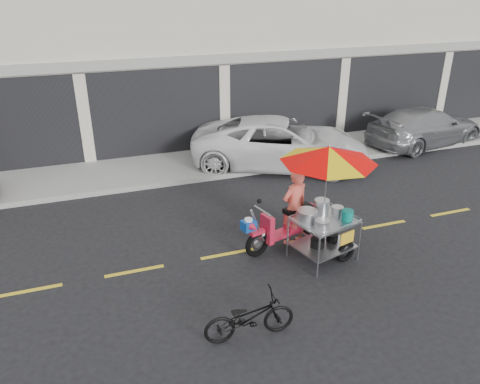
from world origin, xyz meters
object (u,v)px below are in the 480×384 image
object	(u,v)px
food_vendor_rig	(314,185)
near_bicycle	(249,317)
silver_pickup	(425,126)
white_pickup	(280,143)

from	to	relation	value
food_vendor_rig	near_bicycle	bearing A→B (deg)	-151.22
silver_pickup	food_vendor_rig	bearing A→B (deg)	115.76
silver_pickup	near_bicycle	size ratio (longest dim) A/B	3.00
white_pickup	near_bicycle	size ratio (longest dim) A/B	3.55
near_bicycle	food_vendor_rig	distance (m)	3.25
white_pickup	near_bicycle	bearing A→B (deg)	177.41
near_bicycle	food_vendor_rig	xyz separation A→B (m)	(2.19, 2.09, 1.19)
silver_pickup	food_vendor_rig	world-z (taller)	food_vendor_rig
silver_pickup	near_bicycle	xyz separation A→B (m)	(-9.35, -7.27, -0.27)
food_vendor_rig	white_pickup	bearing A→B (deg)	58.91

